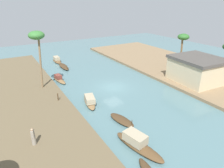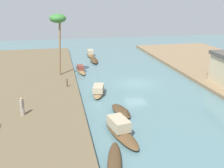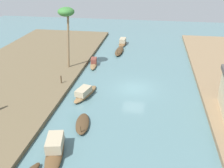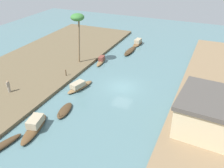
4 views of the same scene
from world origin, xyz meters
name	(u,v)px [view 2 (image 2 of 4)]	position (x,y,z in m)	size (l,w,h in m)	color
river_water	(136,83)	(0.00, 0.00, 0.00)	(76.75, 76.75, 0.00)	slate
riverbank_left	(9,90)	(0.00, -14.82, 0.21)	(47.11, 15.28, 0.42)	brown
sampan_foreground	(120,130)	(12.07, -4.89, 0.50)	(5.19, 2.29, 1.31)	brown
sampan_upstream_small	(99,90)	(2.77, -5.07, 0.42)	(4.59, 2.18, 1.06)	brown
sampan_near_left_bank	(81,70)	(-6.25, -6.17, 0.36)	(3.89, 1.39, 1.00)	brown
sampan_open_hull	(90,54)	(-16.91, -3.46, 0.41)	(4.26, 1.25, 1.09)	brown
sampan_with_red_awning	(114,164)	(15.79, -6.15, 0.24)	(5.11, 1.99, 0.87)	#47331E
sampan_with_tall_canopy	(94,60)	(-12.49, -3.45, 0.25)	(4.85, 1.18, 1.09)	#47331E
sampan_downstream_large	(121,111)	(8.10, -3.87, 0.22)	(3.44, 1.73, 0.91)	#47331E
person_on_near_bank	(22,108)	(7.65, -12.41, 1.10)	(0.45, 0.45, 1.59)	gray
mooring_post	(67,83)	(0.79, -8.36, 0.87)	(0.14, 0.14, 0.91)	#4C3823
palm_tree_left_near	(58,21)	(-4.23, -8.92, 7.24)	(2.03, 2.03, 7.74)	#7F6647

